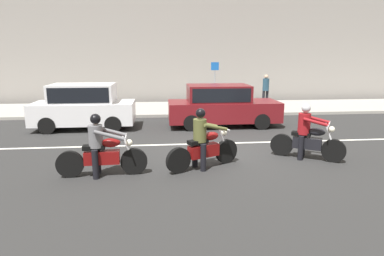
# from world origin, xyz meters

# --- Properties ---
(ground_plane) EXTENTS (80.00, 80.00, 0.00)m
(ground_plane) POSITION_xyz_m (0.00, 0.00, 0.00)
(ground_plane) COLOR #292929
(sidewalk_slab) EXTENTS (40.00, 4.40, 0.14)m
(sidewalk_slab) POSITION_xyz_m (0.00, 8.00, 0.07)
(sidewalk_slab) COLOR #99968E
(sidewalk_slab) RESTS_ON ground_plane
(lane_marking_stripe) EXTENTS (18.00, 0.14, 0.01)m
(lane_marking_stripe) POSITION_xyz_m (0.65, 0.90, 0.00)
(lane_marking_stripe) COLOR silver
(lane_marking_stripe) RESTS_ON ground_plane
(motorcycle_with_rider_olive) EXTENTS (2.00, 1.11, 1.60)m
(motorcycle_with_rider_olive) POSITION_xyz_m (-0.68, -1.47, 0.65)
(motorcycle_with_rider_olive) COLOR black
(motorcycle_with_rider_olive) RESTS_ON ground_plane
(motorcycle_with_rider_gray) EXTENTS (2.19, 0.70, 1.56)m
(motorcycle_with_rider_gray) POSITION_xyz_m (-3.22, -1.80, 0.64)
(motorcycle_with_rider_gray) COLOR black
(motorcycle_with_rider_gray) RESTS_ON ground_plane
(motorcycle_with_rider_crimson) EXTENTS (1.82, 1.18, 1.59)m
(motorcycle_with_rider_crimson) POSITION_xyz_m (2.37, -0.96, 0.65)
(motorcycle_with_rider_crimson) COLOR black
(motorcycle_with_rider_crimson) RESTS_ON ground_plane
(parked_hatchback_white) EXTENTS (3.94, 1.76, 1.80)m
(parked_hatchback_white) POSITION_xyz_m (-4.82, 3.66, 0.93)
(parked_hatchback_white) COLOR silver
(parked_hatchback_white) RESTS_ON ground_plane
(parked_sedan_maroon) EXTENTS (4.55, 1.82, 1.72)m
(parked_sedan_maroon) POSITION_xyz_m (0.75, 3.66, 0.88)
(parked_sedan_maroon) COLOR maroon
(parked_sedan_maroon) RESTS_ON ground_plane
(street_sign_post) EXTENTS (0.44, 0.08, 2.42)m
(street_sign_post) POSITION_xyz_m (1.30, 8.79, 1.61)
(street_sign_post) COLOR gray
(street_sign_post) RESTS_ON sidewalk_slab
(pedestrian_bystander) EXTENTS (0.34, 0.34, 1.75)m
(pedestrian_bystander) POSITION_xyz_m (3.93, 7.69, 1.16)
(pedestrian_bystander) COLOR black
(pedestrian_bystander) RESTS_ON sidewalk_slab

